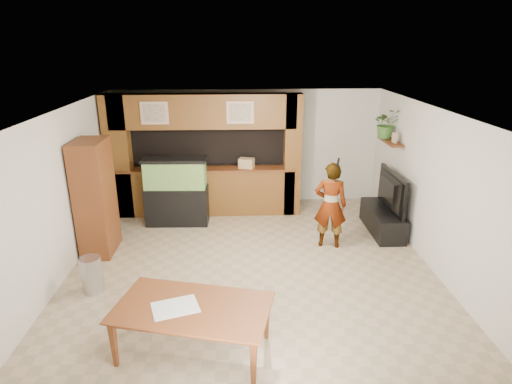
{
  "coord_description": "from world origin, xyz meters",
  "views": [
    {
      "loc": [
        -0.19,
        -6.33,
        3.61
      ],
      "look_at": [
        0.1,
        0.6,
        1.15
      ],
      "focal_mm": 30.0,
      "sensor_mm": 36.0,
      "label": 1
    }
  ],
  "objects_px": {
    "aquarium": "(176,192)",
    "pantry_cabinet": "(95,198)",
    "television": "(386,191)",
    "person": "(330,205)",
    "dining_table": "(193,331)"
  },
  "relations": [
    {
      "from": "pantry_cabinet",
      "to": "aquarium",
      "type": "xyz_separation_m",
      "value": [
        1.23,
        1.19,
        -0.33
      ]
    },
    {
      "from": "dining_table",
      "to": "aquarium",
      "type": "bearing_deg",
      "value": 113.53
    },
    {
      "from": "pantry_cabinet",
      "to": "person",
      "type": "height_order",
      "value": "pantry_cabinet"
    },
    {
      "from": "aquarium",
      "to": "television",
      "type": "height_order",
      "value": "aquarium"
    },
    {
      "from": "aquarium",
      "to": "television",
      "type": "relative_size",
      "value": 1.06
    },
    {
      "from": "television",
      "to": "pantry_cabinet",
      "type": "bearing_deg",
      "value": 95.35
    },
    {
      "from": "television",
      "to": "person",
      "type": "xyz_separation_m",
      "value": [
        -1.2,
        -0.58,
        -0.05
      ]
    },
    {
      "from": "pantry_cabinet",
      "to": "person",
      "type": "xyz_separation_m",
      "value": [
        4.15,
        0.03,
        -0.22
      ]
    },
    {
      "from": "pantry_cabinet",
      "to": "dining_table",
      "type": "xyz_separation_m",
      "value": [
        1.93,
        -2.8,
        -0.7
      ]
    },
    {
      "from": "aquarium",
      "to": "dining_table",
      "type": "bearing_deg",
      "value": -78.21
    },
    {
      "from": "aquarium",
      "to": "television",
      "type": "xyz_separation_m",
      "value": [
        4.12,
        -0.57,
        0.16
      ]
    },
    {
      "from": "pantry_cabinet",
      "to": "television",
      "type": "height_order",
      "value": "pantry_cabinet"
    },
    {
      "from": "aquarium",
      "to": "pantry_cabinet",
      "type": "bearing_deg",
      "value": -134.19
    },
    {
      "from": "dining_table",
      "to": "television",
      "type": "bearing_deg",
      "value": 58.43
    },
    {
      "from": "pantry_cabinet",
      "to": "aquarium",
      "type": "height_order",
      "value": "pantry_cabinet"
    }
  ]
}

